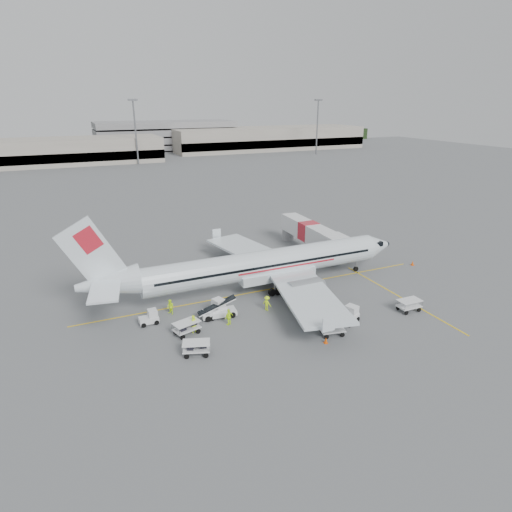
% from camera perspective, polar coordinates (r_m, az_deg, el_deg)
% --- Properties ---
extents(ground, '(360.00, 360.00, 0.00)m').
position_cam_1_polar(ground, '(52.14, 0.90, -4.62)').
color(ground, '#56595B').
extents(stripe_lead, '(44.00, 0.20, 0.01)m').
position_cam_1_polar(stripe_lead, '(52.14, 0.90, -4.61)').
color(stripe_lead, yellow).
rests_on(stripe_lead, ground).
extents(stripe_cross, '(0.20, 20.00, 0.01)m').
position_cam_1_polar(stripe_cross, '(53.41, 18.48, -5.09)').
color(stripe_cross, yellow).
rests_on(stripe_cross, ground).
extents(terminal_east, '(90.00, 26.00, 10.00)m').
position_cam_1_polar(terminal_east, '(209.08, 1.62, 15.42)').
color(terminal_east, gray).
rests_on(terminal_east, ground).
extents(parking_garage, '(62.00, 24.00, 14.00)m').
position_cam_1_polar(parking_garage, '(208.41, -11.94, 15.55)').
color(parking_garage, slate).
rests_on(parking_garage, ground).
extents(treeline, '(300.00, 3.00, 6.00)m').
position_cam_1_polar(treeline, '(219.67, -19.31, 14.05)').
color(treeline, black).
rests_on(treeline, ground).
extents(mast_center, '(3.20, 1.20, 22.00)m').
position_cam_1_polar(mast_center, '(163.24, -15.75, 15.53)').
color(mast_center, slate).
rests_on(mast_center, ground).
extents(mast_east, '(3.20, 1.20, 22.00)m').
position_cam_1_polar(mast_east, '(189.82, 8.16, 16.58)').
color(mast_east, slate).
rests_on(mast_east, ground).
extents(aircraft, '(39.75, 31.17, 10.95)m').
position_cam_1_polar(aircraft, '(50.84, 1.41, 1.36)').
color(aircraft, white).
rests_on(aircraft, ground).
extents(jet_bridge, '(3.39, 17.44, 4.57)m').
position_cam_1_polar(jet_bridge, '(65.12, 7.00, 2.49)').
color(jet_bridge, silver).
rests_on(jet_bridge, ground).
extents(belt_loader, '(5.06, 2.25, 2.67)m').
position_cam_1_polar(belt_loader, '(45.70, -5.03, -6.57)').
color(belt_loader, silver).
rests_on(belt_loader, ground).
extents(tug_fore, '(2.55, 2.02, 1.72)m').
position_cam_1_polar(tug_fore, '(45.64, 12.27, -7.69)').
color(tug_fore, silver).
rests_on(tug_fore, ground).
extents(tug_mid, '(2.65, 2.03, 1.81)m').
position_cam_1_polar(tug_mid, '(46.06, -5.53, -6.97)').
color(tug_mid, silver).
rests_on(tug_mid, ground).
extents(tug_aft, '(1.99, 1.18, 1.51)m').
position_cam_1_polar(tug_aft, '(45.77, -14.13, -7.93)').
color(tug_aft, silver).
rests_on(tug_aft, ground).
extents(cart_loaded_a, '(2.88, 2.18, 1.33)m').
position_cam_1_polar(cart_loaded_a, '(43.21, -9.22, -9.44)').
color(cart_loaded_a, silver).
rests_on(cart_loaded_a, ground).
extents(cart_loaded_b, '(2.80, 2.17, 1.28)m').
position_cam_1_polar(cart_loaded_b, '(39.93, -7.95, -12.08)').
color(cart_loaded_b, silver).
rests_on(cart_loaded_b, ground).
extents(cart_empty_a, '(2.60, 1.82, 1.24)m').
position_cam_1_polar(cart_empty_a, '(43.20, 10.14, -9.58)').
color(cart_empty_a, silver).
rests_on(cart_empty_a, ground).
extents(cart_empty_b, '(2.54, 1.52, 1.32)m').
position_cam_1_polar(cart_empty_b, '(49.93, 19.72, -6.21)').
color(cart_empty_b, silver).
rests_on(cart_empty_b, ground).
extents(cone_nose, '(0.41, 0.41, 0.68)m').
position_cam_1_polar(cone_nose, '(63.73, 20.15, -0.88)').
color(cone_nose, '#E84B03').
rests_on(cone_nose, ground).
extents(cone_port, '(0.42, 0.42, 0.69)m').
position_cam_1_polar(cone_port, '(69.82, -6.11, 2.06)').
color(cone_port, '#E84B03').
rests_on(cone_port, ground).
extents(cone_stbd, '(0.38, 0.38, 0.61)m').
position_cam_1_polar(cone_stbd, '(41.90, 9.30, -11.02)').
color(cone_stbd, '#E84B03').
rests_on(cone_stbd, ground).
extents(crew_a, '(0.78, 0.65, 1.84)m').
position_cam_1_polar(crew_a, '(43.28, -8.25, -8.95)').
color(crew_a, '#B6E213').
rests_on(crew_a, ground).
extents(crew_b, '(0.94, 1.02, 1.68)m').
position_cam_1_polar(crew_b, '(47.17, -11.34, -6.69)').
color(crew_b, '#B6E213').
rests_on(crew_b, ground).
extents(crew_c, '(1.06, 1.26, 1.70)m').
position_cam_1_polar(crew_c, '(47.10, 1.48, -6.31)').
color(crew_c, '#B6E213').
rests_on(crew_c, ground).
extents(crew_d, '(1.13, 0.84, 1.78)m').
position_cam_1_polar(crew_d, '(44.28, -3.63, -8.10)').
color(crew_d, '#B6E213').
rests_on(crew_d, ground).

